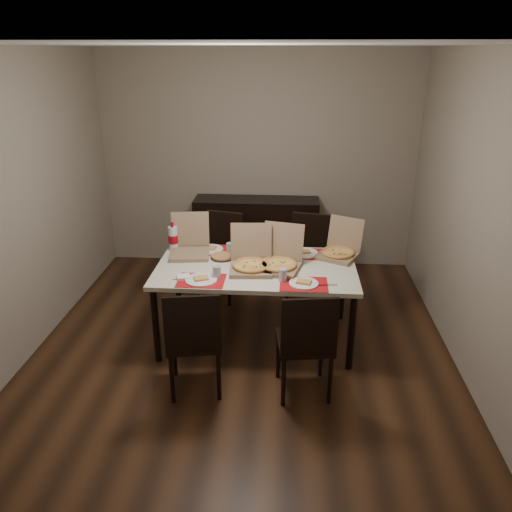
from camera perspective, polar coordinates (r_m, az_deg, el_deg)
name	(u,v)px	position (r m, az deg, el deg)	size (l,w,h in m)	color
ground	(243,345)	(4.78, -1.48, -10.10)	(3.80, 4.00, 0.02)	#3E2313
room_walls	(246,151)	(4.53, -1.17, 11.96)	(3.84, 4.02, 2.62)	gray
sideboard	(256,234)	(6.17, 0.04, 2.49)	(1.50, 0.40, 0.90)	black
dining_table	(256,273)	(4.54, 0.00, -1.94)	(1.80, 1.00, 0.75)	beige
chair_near_left	(194,338)	(3.92, -7.12, -9.24)	(0.48, 0.48, 0.93)	black
chair_near_right	(306,340)	(3.88, 5.73, -9.57)	(0.48, 0.48, 0.93)	black
chair_far_left	(222,251)	(5.50, -3.95, 0.56)	(0.51, 0.51, 0.93)	black
chair_far_right	(308,253)	(5.46, 6.02, 0.29)	(0.49, 0.49, 0.93)	black
setting_near_left	(203,278)	(4.27, -6.07, -2.48)	(0.45, 0.30, 0.11)	red
setting_near_right	(298,281)	(4.19, 4.82, -2.87)	(0.49, 0.30, 0.11)	red
setting_far_left	(213,249)	(4.87, -4.95, 0.81)	(0.47, 0.30, 0.11)	red
setting_far_right	(300,252)	(4.79, 5.00, 0.43)	(0.49, 0.30, 0.11)	red
napkin_loose	(271,271)	(4.40, 1.67, -1.70)	(0.12, 0.11, 0.02)	white
pizza_box_center	(251,263)	(4.44, -0.57, -0.81)	(0.40, 0.44, 0.37)	#82664B
pizza_box_right	(339,251)	(4.78, 9.49, 0.61)	(0.48, 0.49, 0.34)	#82664B
pizza_box_left	(190,248)	(4.81, -7.56, 0.94)	(0.41, 0.45, 0.37)	#82664B
pizza_box_extra	(279,262)	(4.46, 2.64, -0.72)	(0.45, 0.49, 0.37)	#82664B
faina_plate	(222,257)	(4.69, -3.89, -0.09)	(0.22, 0.22, 0.03)	black
dip_bowl	(270,256)	(4.70, 1.63, -0.02)	(0.11, 0.11, 0.03)	white
soda_bottle	(173,238)	(4.91, -9.45, 2.00)	(0.09, 0.09, 0.28)	silver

